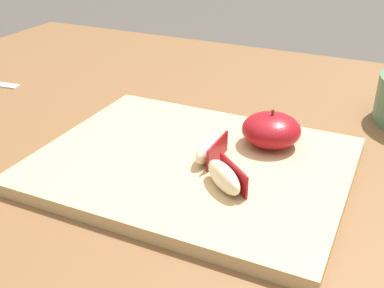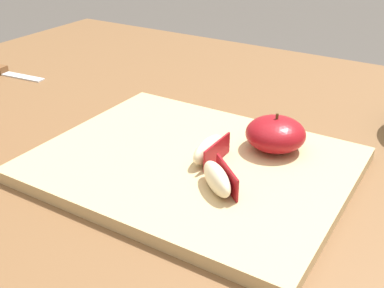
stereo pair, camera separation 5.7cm
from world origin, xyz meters
TOP-DOWN VIEW (x-y plane):
  - dining_table at (0.00, 0.00)m, footprint 1.38×0.90m
  - cutting_board at (-0.01, -0.10)m, footprint 0.37×0.29m
  - apple_half_skin_up at (0.07, -0.02)m, footprint 0.08×0.08m
  - apple_wedge_middle at (0.01, -0.09)m, footprint 0.02×0.06m
  - apple_wedge_left at (0.05, -0.14)m, footprint 0.06×0.06m

SIDE VIEW (x-z plane):
  - dining_table at x=0.00m, z-range 0.28..1.02m
  - cutting_board at x=-0.01m, z-range 0.75..0.76m
  - apple_wedge_middle at x=0.01m, z-range 0.76..0.79m
  - apple_wedge_left at x=0.05m, z-range 0.76..0.79m
  - apple_half_skin_up at x=0.07m, z-range 0.76..0.81m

